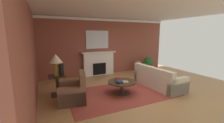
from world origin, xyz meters
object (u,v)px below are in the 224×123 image
(fireplace, at_px, (99,64))
(vase_on_side_table, at_px, (61,70))
(sofa, at_px, (158,80))
(side_table, at_px, (57,84))
(potted_plant, at_px, (148,63))
(table_lamp, at_px, (56,60))
(armchair_near_window, at_px, (74,93))
(mantel_mirror, at_px, (97,40))
(coffee_table, at_px, (122,84))
(vase_tall_corner, at_px, (138,67))

(fireplace, distance_m, vase_on_side_table, 2.93)
(fireplace, distance_m, sofa, 3.16)
(side_table, height_order, vase_on_side_table, vase_on_side_table)
(sofa, xyz_separation_m, potted_plant, (1.36, 2.31, 0.19))
(sofa, xyz_separation_m, side_table, (-3.72, 0.84, 0.10))
(side_table, relative_size, table_lamp, 0.93)
(armchair_near_window, distance_m, table_lamp, 1.29)
(mantel_mirror, bearing_deg, vase_on_side_table, -133.77)
(potted_plant, bearing_deg, coffee_table, -142.49)
(mantel_mirror, distance_m, sofa, 3.60)
(coffee_table, xyz_separation_m, side_table, (-2.09, 0.83, 0.06))
(armchair_near_window, xyz_separation_m, potted_plant, (4.68, 2.28, 0.19))
(armchair_near_window, xyz_separation_m, side_table, (-0.40, 0.81, 0.09))
(sofa, bearing_deg, table_lamp, 167.24)
(side_table, distance_m, vase_on_side_table, 0.54)
(armchair_near_window, relative_size, coffee_table, 0.95)
(sofa, relative_size, vase_tall_corner, 3.60)
(fireplace, bearing_deg, sofa, -61.53)
(mantel_mirror, bearing_deg, coffee_table, -92.66)
(vase_tall_corner, height_order, vase_on_side_table, vase_on_side_table)
(mantel_mirror, xyz_separation_m, armchair_near_window, (-1.82, -2.86, -1.53))
(potted_plant, bearing_deg, mantel_mirror, 168.62)
(armchair_near_window, height_order, coffee_table, armchair_near_window)
(vase_tall_corner, bearing_deg, vase_on_side_table, -158.09)
(fireplace, height_order, side_table, fireplace)
(coffee_table, bearing_deg, sofa, -0.38)
(armchair_near_window, distance_m, side_table, 0.91)
(side_table, relative_size, potted_plant, 0.84)
(vase_on_side_table, bearing_deg, sofa, -11.44)
(vase_tall_corner, bearing_deg, armchair_near_window, -149.17)
(side_table, xyz_separation_m, potted_plant, (5.08, 1.47, 0.09))
(fireplace, bearing_deg, side_table, -139.13)
(potted_plant, bearing_deg, vase_tall_corner, 165.43)
(table_lamp, height_order, vase_tall_corner, table_lamp)
(vase_tall_corner, bearing_deg, table_lamp, -160.10)
(fireplace, xyz_separation_m, coffee_table, (-0.13, -2.75, -0.25))
(potted_plant, bearing_deg, side_table, -163.90)
(armchair_near_window, relative_size, side_table, 1.36)
(table_lamp, bearing_deg, sofa, -12.76)
(fireplace, xyz_separation_m, sofa, (1.50, -2.76, -0.28))
(vase_on_side_table, bearing_deg, potted_plant, 17.83)
(fireplace, xyz_separation_m, vase_on_side_table, (-2.07, -2.04, 0.32))
(armchair_near_window, relative_size, table_lamp, 1.27)
(coffee_table, relative_size, vase_on_side_table, 2.47)
(vase_tall_corner, bearing_deg, fireplace, 172.45)
(table_lamp, bearing_deg, side_table, -14.04)
(fireplace, height_order, vase_on_side_table, fireplace)
(sofa, height_order, coffee_table, sofa)
(mantel_mirror, height_order, armchair_near_window, mantel_mirror)
(armchair_near_window, height_order, vase_tall_corner, armchair_near_window)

